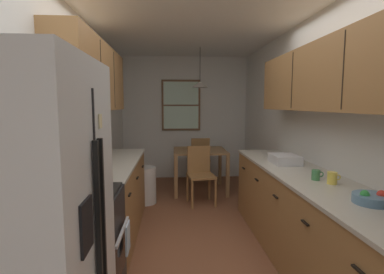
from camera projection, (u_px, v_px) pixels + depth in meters
ground_plane at (195, 228)px, 3.69m from camera, size 12.00×12.00×0.00m
wall_left at (82, 129)px, 3.46m from camera, size 0.10×9.00×2.55m
wall_right at (302, 127)px, 3.65m from camera, size 0.10×9.00×2.55m
wall_back at (185, 118)px, 6.18m from camera, size 4.40×0.10×2.55m
ceiling_slab at (195, 16)px, 3.40m from camera, size 4.40×9.00×0.08m
refrigerator at (26, 249)px, 1.36m from camera, size 0.69×0.80×1.78m
stove_range at (76, 253)px, 2.14m from camera, size 0.66×0.65×1.10m
microwave_over_range at (52, 93)px, 2.00m from camera, size 0.39×0.59×0.34m
counter_left at (111, 199)px, 3.43m from camera, size 0.64×1.94×0.90m
upper_cabinets_left at (94, 77)px, 3.21m from camera, size 0.33×2.02×0.73m
counter_right at (306, 221)px, 2.78m from camera, size 0.64×3.08×0.90m
upper_cabinets_right at (331, 76)px, 2.59m from camera, size 0.33×2.76×0.62m
dining_table at (200, 156)px, 5.21m from camera, size 0.92×0.85×0.75m
dining_chair_near at (200, 172)px, 4.60m from camera, size 0.45×0.45×0.90m
dining_chair_far at (200, 157)px, 5.85m from camera, size 0.42×0.42×0.90m
pendant_light at (200, 84)px, 5.07m from camera, size 0.29×0.29×0.69m
back_window at (181, 105)px, 6.07m from camera, size 0.81×0.05×1.05m
trash_bin at (146, 185)px, 4.59m from camera, size 0.33×0.33×0.58m
storage_canister at (91, 167)px, 2.59m from camera, size 0.11×0.11×0.21m
dish_towel at (128, 238)px, 2.32m from camera, size 0.02×0.16×0.24m
mug_by_coffeemaker at (316, 175)px, 2.55m from camera, size 0.11×0.07×0.09m
mug_spare at (332, 178)px, 2.42m from camera, size 0.11×0.08×0.10m
fruit_bowl at (372, 198)px, 1.95m from camera, size 0.25×0.25×0.09m
dish_rack at (285, 159)px, 3.26m from camera, size 0.28×0.34×0.10m
table_serving_bowl at (200, 149)px, 5.10m from camera, size 0.21×0.21×0.06m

